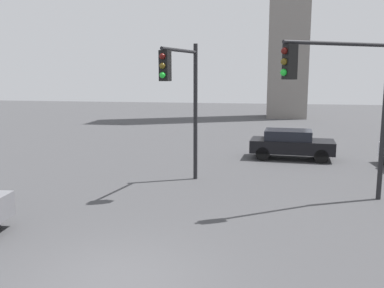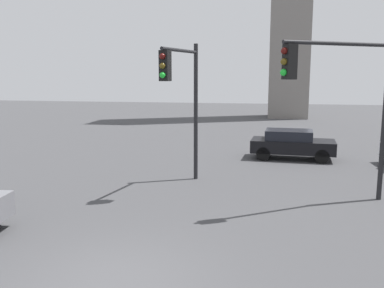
# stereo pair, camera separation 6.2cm
# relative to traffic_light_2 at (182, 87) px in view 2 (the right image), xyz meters

# --- Properties ---
(ground_plane) EXTENTS (102.70, 102.70, 0.00)m
(ground_plane) POSITION_rel_traffic_light_2_xyz_m (0.04, -7.37, -3.74)
(ground_plane) COLOR #424244
(traffic_light_2) EXTENTS (0.85, 3.05, 5.34)m
(traffic_light_2) POSITION_rel_traffic_light_2_xyz_m (0.00, 0.00, 0.00)
(traffic_light_2) COLOR black
(traffic_light_2) RESTS_ON ground_plane
(traffic_light_3) EXTENTS (3.56, 2.45, 5.28)m
(traffic_light_3) POSITION_rel_traffic_light_2_xyz_m (5.27, -1.46, 0.11)
(traffic_light_3) COLOR black
(traffic_light_3) RESTS_ON ground_plane
(car_3) EXTENTS (4.15, 2.04, 1.44)m
(car_3) POSITION_rel_traffic_light_2_xyz_m (4.31, 6.11, -2.98)
(car_3) COLOR black
(car_3) RESTS_ON ground_plane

